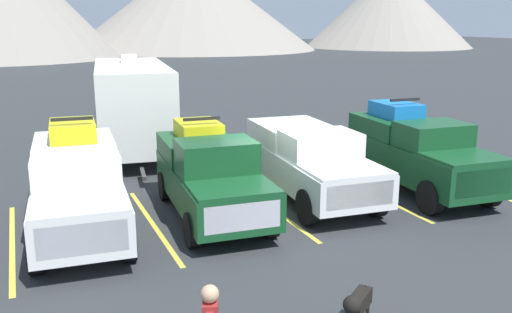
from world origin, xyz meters
name	(u,v)px	position (x,y,z in m)	size (l,w,h in m)	color
ground_plane	(280,214)	(0.00, 0.00, 0.00)	(240.00, 240.00, 0.00)	#2D3033
pickup_truck_a	(77,183)	(-4.94, 0.92, 1.19)	(2.46, 5.79, 2.64)	white
pickup_truck_b	(210,173)	(-1.66, 0.75, 1.13)	(2.44, 5.40, 2.45)	#144723
pickup_truck_c	(309,159)	(1.42, 1.03, 1.11)	(2.56, 5.68, 2.03)	white
pickup_truck_d	(417,150)	(4.70, 0.42, 1.21)	(2.47, 5.47, 2.65)	#144723
lot_stripe_a	(12,244)	(-6.48, 0.60, 0.00)	(0.12, 5.50, 0.01)	gold
lot_stripe_b	(153,224)	(-3.24, 0.60, 0.00)	(0.12, 5.50, 0.01)	gold
lot_stripe_c	(270,207)	(0.00, 0.60, 0.00)	(0.12, 5.50, 0.01)	gold
lot_stripe_d	(370,193)	(3.24, 0.60, 0.00)	(0.12, 5.50, 0.01)	gold
lot_stripe_e	(456,181)	(6.48, 0.60, 0.00)	(0.12, 5.50, 0.01)	gold
camper_trailer_a	(132,102)	(-2.08, 8.65, 1.93)	(3.62, 9.08, 3.64)	white
dog	(357,304)	(-1.32, -5.61, 0.52)	(0.79, 0.66, 0.76)	black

